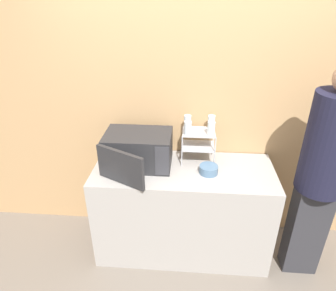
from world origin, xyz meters
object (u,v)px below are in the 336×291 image
dish_rack (198,140)px  glass_front_right (211,129)px  glass_back_left (188,122)px  glass_back_right (211,122)px  person (323,170)px  bowl (209,170)px  microwave (138,150)px  glass_front_left (188,128)px

dish_rack → glass_front_right: 0.18m
glass_front_right → glass_back_left: (-0.20, 0.13, 0.00)m
glass_back_right → person: 0.93m
glass_back_left → bowl: 0.45m
glass_back_left → person: 1.12m
microwave → person: (1.44, -0.20, 0.00)m
glass_back_left → bowl: glass_back_left is taller
glass_front_right → glass_back_left: same height
glass_front_right → dish_rack: bearing=145.4°
glass_front_right → bowl: glass_front_right is taller
microwave → glass_front_right: glass_front_right is taller
microwave → bowl: (0.60, -0.08, -0.11)m
bowl → dish_rack: bearing=113.8°
glass_front_left → person: size_ratio=0.06×
glass_front_right → person: person is taller
glass_back_left → bowl: (0.19, -0.26, -0.31)m
glass_front_left → glass_front_right: bearing=1.0°
glass_front_left → dish_rack: bearing=36.4°
dish_rack → glass_back_right: 0.19m
glass_back_right → glass_back_left: same height
glass_front_left → glass_front_right: 0.19m
person → glass_front_right: bearing=163.2°
bowl → person: size_ratio=0.09×
glass_back_right → bowl: 0.41m
glass_back_right → glass_front_right: (-0.01, -0.14, 0.00)m
dish_rack → glass_back_right: (0.10, 0.07, 0.14)m
microwave → glass_front_right: bearing=5.0°
glass_front_left → glass_front_right: size_ratio=1.00×
microwave → glass_back_right: (0.62, 0.19, 0.20)m
glass_front_right → glass_back_left: 0.23m
microwave → glass_back_left: glass_back_left is taller
glass_back_left → person: person is taller
glass_front_left → glass_back_right: size_ratio=1.00×
microwave → bowl: microwave is taller
microwave → person: bearing=-7.8°
glass_back_right → person: person is taller
person → dish_rack: bearing=161.1°
glass_front_left → glass_back_left: size_ratio=1.00×
glass_front_right → microwave: bearing=-175.0°
microwave → glass_front_left: 0.46m
glass_back_right → person: (0.83, -0.39, -0.19)m
glass_back_left → person: bearing=-20.2°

